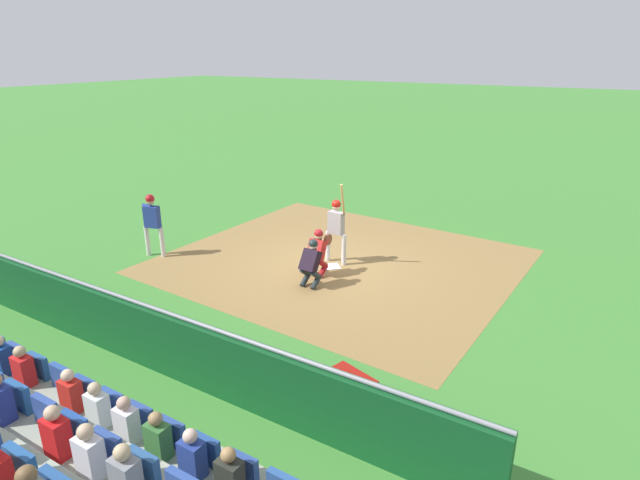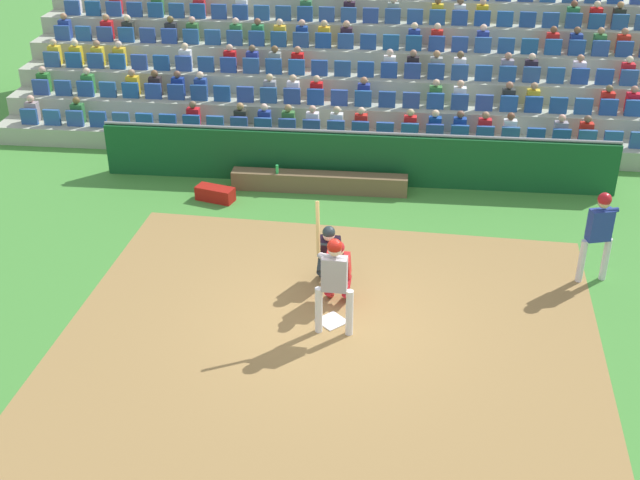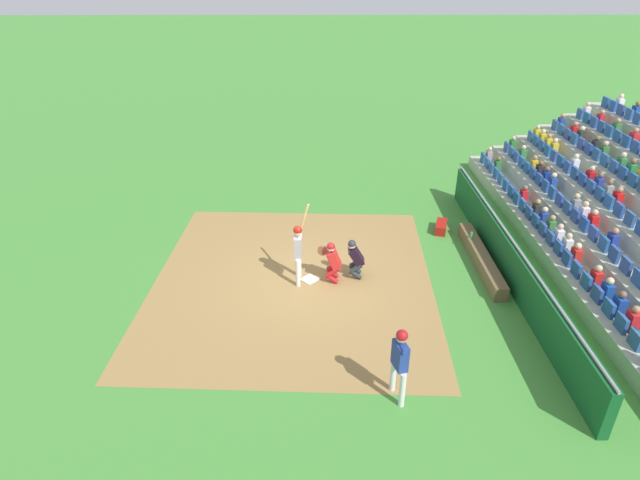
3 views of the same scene
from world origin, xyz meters
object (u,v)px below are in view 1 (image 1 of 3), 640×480
(water_bottle_on_bench, at_px, (269,360))
(home_plate_marker, at_px, (332,266))
(on_deck_batter, at_px, (152,219))
(equipment_duffel_bag, at_px, (353,382))
(batter_at_plate, at_px, (336,224))
(dugout_bench, at_px, (224,362))
(catcher_crouching, at_px, (318,250))
(home_plate_umpire, at_px, (311,261))

(water_bottle_on_bench, bearing_deg, home_plate_marker, 108.62)
(water_bottle_on_bench, relative_size, on_deck_batter, 0.11)
(equipment_duffel_bag, bearing_deg, water_bottle_on_bench, -137.45)
(batter_at_plate, height_order, dugout_bench, batter_at_plate)
(batter_at_plate, bearing_deg, catcher_crouching, -88.93)
(batter_at_plate, xyz_separation_m, catcher_crouching, (0.02, -0.98, -0.43))
(home_plate_marker, distance_m, home_plate_umpire, 1.52)
(catcher_crouching, bearing_deg, dugout_bench, -79.86)
(home_plate_umpire, height_order, equipment_duffel_bag, home_plate_umpire)
(on_deck_batter, bearing_deg, catcher_crouching, 14.95)
(batter_at_plate, xyz_separation_m, water_bottle_on_bench, (1.83, -5.59, -0.61))
(batter_at_plate, xyz_separation_m, on_deck_batter, (-4.74, -2.26, -0.02))
(home_plate_marker, height_order, catcher_crouching, catcher_crouching)
(home_plate_marker, xyz_separation_m, catcher_crouching, (-0.04, -0.66, 0.70))
(home_plate_marker, xyz_separation_m, water_bottle_on_bench, (1.77, -5.26, 0.53))
(home_plate_umpire, relative_size, equipment_duffel_bag, 1.44)
(catcher_crouching, height_order, equipment_duffel_bag, catcher_crouching)
(dugout_bench, xyz_separation_m, on_deck_batter, (-5.60, 3.42, 0.91))
(home_plate_umpire, relative_size, dugout_bench, 0.31)
(home_plate_marker, bearing_deg, on_deck_batter, -158.03)
(home_plate_marker, relative_size, home_plate_umpire, 0.35)
(batter_at_plate, relative_size, dugout_bench, 0.58)
(dugout_bench, distance_m, on_deck_batter, 6.62)
(home_plate_marker, bearing_deg, batter_at_plate, 99.57)
(water_bottle_on_bench, height_order, on_deck_batter, on_deck_batter)
(home_plate_umpire, bearing_deg, home_plate_marker, 97.49)
(dugout_bench, height_order, on_deck_batter, on_deck_batter)
(home_plate_umpire, height_order, dugout_bench, home_plate_umpire)
(dugout_bench, relative_size, on_deck_batter, 2.22)
(dugout_bench, bearing_deg, batter_at_plate, 98.59)
(catcher_crouching, height_order, on_deck_batter, on_deck_batter)
(batter_at_plate, relative_size, equipment_duffel_bag, 2.73)
(batter_at_plate, xyz_separation_m, equipment_duffel_bag, (3.16, -4.93, -0.99))
(catcher_crouching, xyz_separation_m, equipment_duffel_bag, (3.14, -3.94, -0.56))
(home_plate_umpire, bearing_deg, catcher_crouching, 107.29)
(equipment_duffel_bag, bearing_deg, catcher_crouching, 144.82)
(dugout_bench, relative_size, water_bottle_on_bench, 19.83)
(catcher_crouching, bearing_deg, batter_at_plate, 91.07)
(dugout_bench, bearing_deg, equipment_duffel_bag, 18.04)
(on_deck_batter, bearing_deg, batter_at_plate, 25.44)
(home_plate_marker, bearing_deg, dugout_bench, -81.47)
(home_plate_umpire, distance_m, dugout_bench, 4.08)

